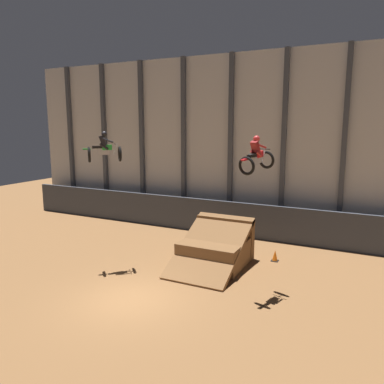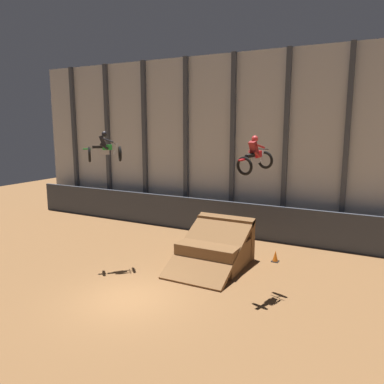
% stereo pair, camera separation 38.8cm
% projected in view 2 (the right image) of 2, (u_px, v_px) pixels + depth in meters
% --- Properties ---
extents(ground_plane, '(60.00, 60.00, 0.00)m').
position_uv_depth(ground_plane, '(127.00, 299.00, 15.00)').
color(ground_plane, brown).
extents(arena_back_wall, '(32.00, 0.40, 11.30)m').
position_uv_depth(arena_back_wall, '(233.00, 144.00, 23.99)').
color(arena_back_wall, silver).
rests_on(arena_back_wall, ground_plane).
extents(lower_barrier, '(31.36, 0.20, 2.17)m').
position_uv_depth(lower_barrier, '(225.00, 218.00, 23.65)').
color(lower_barrier, '#383D47').
rests_on(lower_barrier, ground_plane).
extents(dirt_ramp, '(3.07, 4.49, 2.29)m').
position_uv_depth(dirt_ramp, '(216.00, 248.00, 18.76)').
color(dirt_ramp, brown).
rests_on(dirt_ramp, ground_plane).
extents(rider_bike_left_air, '(1.60, 1.57, 1.44)m').
position_uv_depth(rider_bike_left_air, '(104.00, 149.00, 17.55)').
color(rider_bike_left_air, black).
extents(rider_bike_right_air, '(1.15, 1.84, 1.52)m').
position_uv_depth(rider_bike_right_air, '(255.00, 157.00, 14.62)').
color(rider_bike_right_air, black).
extents(traffic_cone_near_ramp, '(0.36, 0.36, 0.58)m').
position_uv_depth(traffic_cone_near_ramp, '(275.00, 256.00, 19.06)').
color(traffic_cone_near_ramp, black).
rests_on(traffic_cone_near_ramp, ground_plane).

